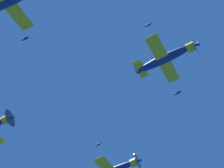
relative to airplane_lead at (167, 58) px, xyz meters
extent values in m
ellipsoid|color=navy|center=(-0.17, 0.23, -0.04)|extent=(5.66, 7.29, 2.30)
cylinder|color=yellow|center=(1.90, -2.66, 0.34)|extent=(1.94, 1.69, 1.67)
cone|color=#194CB2|center=(2.34, -3.28, 0.42)|extent=(1.09, 1.07, 0.82)
cylinder|color=#3F3F47|center=(2.24, -3.14, 0.40)|extent=(3.00, 1.81, 3.45)
cube|color=yellow|center=(-0.35, 0.37, -0.25)|extent=(8.55, 6.82, 3.63)
ellipsoid|color=navy|center=(3.47, 2.89, -1.86)|extent=(0.89, 1.07, 0.47)
ellipsoid|color=navy|center=(-4.17, -2.15, 1.37)|extent=(0.89, 1.07, 0.47)
cube|color=yellow|center=(-2.14, 3.02, -0.35)|extent=(3.33, 2.83, 1.40)
cube|color=navy|center=(-2.06, 3.24, 0.20)|extent=(1.25, 1.29, 1.39)
ellipsoid|color=#1E232D|center=(0.14, 0.08, 0.45)|extent=(1.86, 2.00, 1.16)
cylinder|color=yellow|center=(6.61, 18.54, 1.43)|extent=(1.93, 1.70, 1.66)
cone|color=#194CB2|center=(7.05, 17.92, 1.50)|extent=(1.09, 1.07, 0.82)
cylinder|color=#3F3F47|center=(6.95, 18.07, 1.49)|extent=(2.98, 1.83, 3.45)
ellipsoid|color=navy|center=(0.55, 19.04, 2.48)|extent=(0.90, 1.07, 0.46)
ellipsoid|color=navy|center=(-20.74, 3.09, 0.05)|extent=(5.75, 7.28, 1.95)
cube|color=yellow|center=(-20.92, 3.24, -0.15)|extent=(8.60, 6.84, 3.46)
ellipsoid|color=navy|center=(-17.13, 5.84, -1.72)|extent=(0.90, 1.07, 0.42)
ellipsoid|color=#1E232D|center=(-20.42, 2.92, 0.53)|extent=(1.86, 2.02, 1.08)
cylinder|color=yellow|center=(-13.52, 20.98, 1.57)|extent=(1.93, 1.74, 1.65)
cone|color=#194CB2|center=(-13.08, 20.36, 1.61)|extent=(1.10, 1.09, 0.80)
cylinder|color=#3F3F47|center=(-13.18, 20.50, 1.60)|extent=(2.96, 1.94, 3.50)
camera|label=1|loc=(-22.66, -24.51, -55.95)|focal=80.50mm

